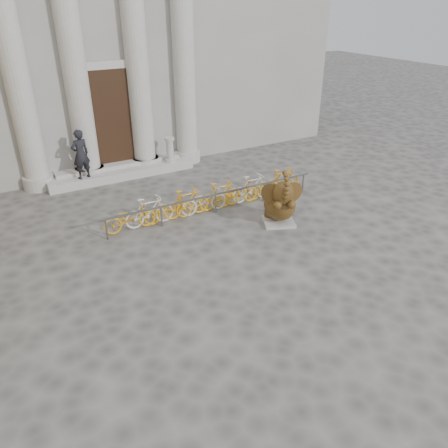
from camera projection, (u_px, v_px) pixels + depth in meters
ground at (239, 296)px, 10.98m from camera, size 80.00×80.00×0.00m
classical_building at (70, 13)px, 19.70m from camera, size 22.00×10.70×12.00m
entrance_steps at (122, 172)px, 18.14m from camera, size 6.00×1.20×0.36m
elephant_statue at (280, 204)px, 14.12m from camera, size 1.35×1.58×1.99m
bike_rack at (212, 197)px, 15.11m from camera, size 8.00×0.53×1.00m
pedestrian at (80, 154)px, 16.64m from camera, size 0.80×0.63×1.92m
balustrade_post at (170, 151)px, 18.50m from camera, size 0.44×0.44×1.07m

